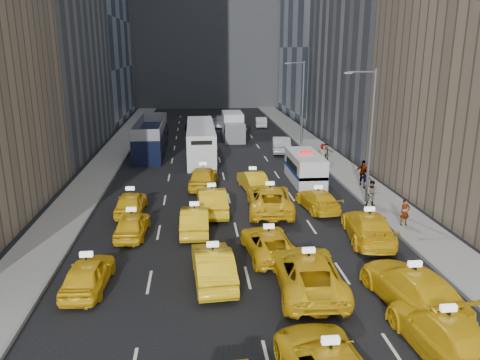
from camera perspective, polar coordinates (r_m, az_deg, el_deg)
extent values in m
plane|color=black|center=(20.39, 1.58, -14.37)|extent=(160.00, 160.00, 0.00)
cube|color=gray|center=(44.47, -16.09, 1.89)|extent=(3.00, 90.00, 0.15)
cube|color=gray|center=(45.52, 10.88, 2.54)|extent=(3.00, 90.00, 0.15)
cube|color=slate|center=(44.22, -14.24, 1.97)|extent=(0.15, 90.00, 0.18)
cube|color=slate|center=(45.13, 9.12, 2.53)|extent=(0.15, 90.00, 0.18)
cylinder|color=#595B60|center=(32.19, 15.63, 4.89)|extent=(0.20, 0.20, 9.00)
cylinder|color=#595B60|center=(31.40, 14.65, 12.62)|extent=(1.80, 0.12, 0.12)
cube|color=slate|center=(31.11, 13.05, 12.61)|extent=(0.50, 0.22, 0.12)
cylinder|color=#595B60|center=(51.15, 7.64, 9.15)|extent=(0.20, 0.20, 9.00)
cylinder|color=#595B60|center=(50.66, 6.80, 13.99)|extent=(1.80, 0.12, 0.12)
cube|color=slate|center=(50.48, 5.77, 13.96)|extent=(0.50, 0.22, 0.12)
imported|color=yellow|center=(18.30, 23.71, -16.80)|extent=(2.59, 5.54, 1.56)
imported|color=yellow|center=(21.91, -18.03, -10.83)|extent=(1.92, 4.29, 1.43)
imported|color=yellow|center=(21.50, -3.31, -10.31)|extent=(2.01, 4.94, 1.59)
imported|color=yellow|center=(21.00, 8.25, -11.05)|extent=(3.00, 6.01, 1.64)
imported|color=yellow|center=(20.78, 20.27, -12.18)|extent=(3.08, 6.02, 1.67)
imported|color=yellow|center=(27.10, -13.01, -5.31)|extent=(1.84, 4.11, 1.37)
imported|color=yellow|center=(27.11, -5.53, -4.83)|extent=(1.65, 4.54, 1.49)
imported|color=yellow|center=(24.10, 3.50, -7.64)|extent=(2.67, 5.05, 1.35)
imported|color=yellow|center=(26.77, 15.36, -5.49)|extent=(2.97, 5.76, 1.60)
imported|color=yellow|center=(30.76, -13.15, -2.69)|extent=(1.86, 4.32, 1.45)
imported|color=yellow|center=(30.08, -3.46, -2.51)|extent=(1.93, 5.08, 1.66)
imported|color=yellow|center=(30.39, 3.64, -2.31)|extent=(3.24, 6.20, 1.66)
imported|color=yellow|center=(31.12, 9.45, -2.40)|extent=(2.41, 4.76, 1.32)
imported|color=yellow|center=(35.58, -4.51, 0.36)|extent=(2.55, 5.10, 1.67)
imported|color=yellow|center=(35.09, 1.55, -0.02)|extent=(2.08, 4.48, 1.42)
cube|color=silver|center=(37.30, 7.94, 1.48)|extent=(2.95, 5.99, 2.30)
cylinder|color=black|center=(35.42, 7.13, -0.41)|extent=(0.28, 0.92, 0.92)
cylinder|color=black|center=(35.87, 10.09, -0.33)|extent=(0.28, 0.92, 0.92)
cylinder|color=black|center=(39.14, 5.89, 1.18)|extent=(0.28, 0.92, 0.92)
cylinder|color=black|center=(39.55, 8.58, 1.24)|extent=(0.28, 0.92, 0.92)
cube|color=navy|center=(37.34, 7.93, 1.25)|extent=(2.99, 5.99, 0.26)
cube|color=red|center=(37.02, 8.01, 3.33)|extent=(1.08, 0.50, 0.17)
cube|color=black|center=(47.94, -10.80, 5.16)|extent=(3.14, 11.65, 3.36)
cylinder|color=black|center=(43.55, -12.79, 2.48)|extent=(0.28, 1.10, 1.10)
cylinder|color=black|center=(43.31, -9.74, 2.58)|extent=(0.28, 1.10, 1.10)
cylinder|color=black|center=(53.03, -11.54, 4.88)|extent=(0.28, 1.10, 1.10)
cylinder|color=black|center=(52.83, -9.03, 4.96)|extent=(0.28, 1.10, 1.10)
cube|color=silver|center=(45.71, -4.81, 4.76)|extent=(2.73, 12.28, 3.16)
cylinder|color=black|center=(40.83, -6.24, 1.91)|extent=(0.28, 1.10, 1.10)
cylinder|color=black|center=(40.86, -3.08, 1.99)|extent=(0.28, 1.10, 1.10)
cylinder|color=black|center=(51.04, -6.14, 4.69)|extent=(0.28, 1.10, 1.10)
cylinder|color=black|center=(51.06, -3.61, 4.76)|extent=(0.28, 1.10, 1.10)
cube|color=silver|center=(54.84, -0.85, 6.57)|extent=(2.97, 6.83, 3.03)
cylinder|color=black|center=(52.56, -1.70, 5.10)|extent=(0.28, 1.10, 1.10)
cylinder|color=black|center=(52.73, 0.45, 5.14)|extent=(0.28, 1.10, 1.10)
cylinder|color=black|center=(57.30, -2.03, 5.98)|extent=(0.28, 1.10, 1.10)
cylinder|color=black|center=(57.45, -0.06, 6.01)|extent=(0.28, 1.10, 1.10)
imported|color=#A5A7AD|center=(48.04, 5.02, 4.36)|extent=(2.37, 5.19, 1.65)
imported|color=black|center=(60.26, -9.91, 6.39)|extent=(2.69, 5.25, 1.42)
imported|color=gray|center=(63.77, -2.29, 7.21)|extent=(2.29, 5.61, 1.63)
imported|color=black|center=(62.15, -5.82, 6.82)|extent=(2.09, 4.31, 1.42)
imported|color=#B0B4B9|center=(63.73, 2.57, 7.09)|extent=(1.81, 4.30, 1.38)
imported|color=gray|center=(29.18, 19.46, -3.72)|extent=(0.61, 0.42, 1.62)
imported|color=gray|center=(32.00, 15.83, -1.60)|extent=(0.95, 0.68, 1.75)
imported|color=gray|center=(35.99, 15.12, 0.16)|extent=(1.04, 0.59, 1.52)
imported|color=gray|center=(36.95, 14.73, 0.90)|extent=(1.21, 0.78, 1.90)
imported|color=gray|center=(42.98, 10.08, 3.18)|extent=(1.02, 0.78, 1.85)
imported|color=gray|center=(44.25, 10.43, 3.36)|extent=(1.54, 0.66, 1.61)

